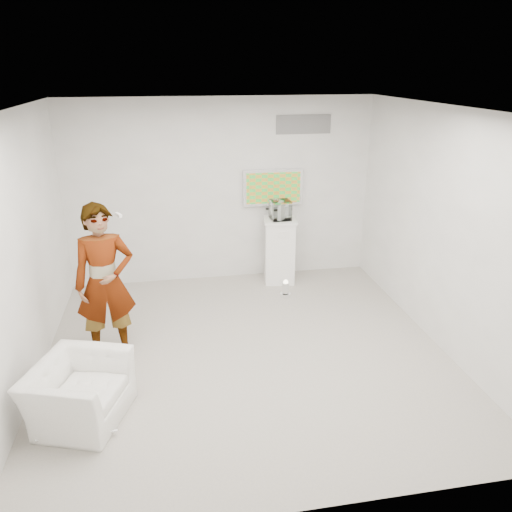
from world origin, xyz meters
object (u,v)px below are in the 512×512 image
object	(u,v)px
tv	(273,187)
floor_uplight	(286,289)
armchair	(79,392)
person	(105,283)
pedestal	(280,250)

from	to	relation	value
tv	floor_uplight	size ratio (longest dim) A/B	3.68
tv	armchair	xyz separation A→B (m)	(-2.74, -3.41, -1.23)
person	pedestal	bearing A→B (deg)	25.92
tv	person	xyz separation A→B (m)	(-2.53, -2.18, -0.57)
armchair	person	bearing A→B (deg)	10.03
tv	pedestal	distance (m)	1.05
person	floor_uplight	bearing A→B (deg)	15.80
pedestal	floor_uplight	xyz separation A→B (m)	(-0.04, -0.65, -0.41)
tv	pedestal	world-z (taller)	tv
person	floor_uplight	distance (m)	2.96
person	armchair	size ratio (longest dim) A/B	2.02
person	pedestal	size ratio (longest dim) A/B	1.80
floor_uplight	pedestal	bearing A→B (deg)	86.36
person	tv	bearing A→B (deg)	30.73
person	armchair	world-z (taller)	person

